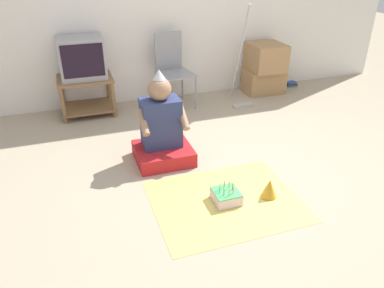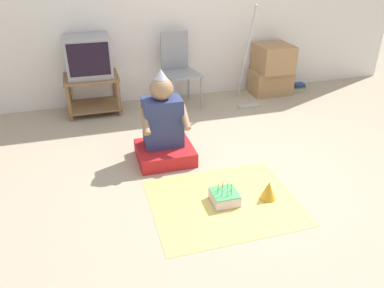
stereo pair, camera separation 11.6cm
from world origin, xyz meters
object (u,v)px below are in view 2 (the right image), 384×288
object	(u,v)px
birthday_cake	(225,197)
party_hat_blue	(269,190)
folding_chair	(178,66)
dust_mop	(247,77)
person_seated	(164,131)
tv	(88,56)
book_pile	(298,87)
cardboard_box_stack	(272,69)

from	to	relation	value
birthday_cake	party_hat_blue	distance (m)	0.36
folding_chair	dust_mop	bearing A→B (deg)	-17.69
person_seated	birthday_cake	size ratio (longest dim) A/B	4.24
person_seated	dust_mop	bearing A→B (deg)	38.97
tv	party_hat_blue	world-z (taller)	tv
folding_chair	person_seated	size ratio (longest dim) A/B	1.02
tv	birthday_cake	size ratio (longest dim) A/B	2.45
dust_mop	birthday_cake	bearing A→B (deg)	-118.04
folding_chair	book_pile	bearing A→B (deg)	0.87
person_seated	tv	bearing A→B (deg)	112.77
cardboard_box_stack	person_seated	distance (m)	2.25
book_pile	party_hat_blue	distance (m)	2.75
book_pile	folding_chair	bearing A→B (deg)	-179.13
cardboard_box_stack	person_seated	xyz separation A→B (m)	(-1.81, -1.34, -0.05)
folding_chair	cardboard_box_stack	world-z (taller)	folding_chair
tv	birthday_cake	distance (m)	2.47
folding_chair	party_hat_blue	world-z (taller)	folding_chair
folding_chair	person_seated	bearing A→B (deg)	-110.22
tv	folding_chair	xyz separation A→B (m)	(1.07, -0.04, -0.19)
dust_mop	party_hat_blue	world-z (taller)	dust_mop
cardboard_box_stack	book_pile	world-z (taller)	cardboard_box_stack
cardboard_box_stack	dust_mop	size ratio (longest dim) A/B	0.54
cardboard_box_stack	birthday_cake	bearing A→B (deg)	-124.58
tv	book_pile	distance (m)	2.90
birthday_cake	folding_chair	bearing A→B (deg)	85.15
cardboard_box_stack	party_hat_blue	bearing A→B (deg)	-117.11
folding_chair	dust_mop	world-z (taller)	dust_mop
tv	birthday_cake	xyz separation A→B (m)	(0.88, -2.21, -0.64)
folding_chair	party_hat_blue	xyz separation A→B (m)	(0.17, -2.22, -0.42)
book_pile	person_seated	world-z (taller)	person_seated
folding_chair	party_hat_blue	size ratio (longest dim) A/B	5.66
dust_mop	folding_chair	bearing A→B (deg)	162.31
dust_mop	birthday_cake	distance (m)	2.18
cardboard_box_stack	person_seated	world-z (taller)	person_seated
book_pile	person_seated	size ratio (longest dim) A/B	0.22
cardboard_box_stack	book_pile	distance (m)	0.54
birthday_cake	party_hat_blue	xyz separation A→B (m)	(0.36, -0.05, 0.03)
tv	book_pile	size ratio (longest dim) A/B	2.58
folding_chair	dust_mop	distance (m)	0.88
dust_mop	birthday_cake	size ratio (longest dim) A/B	6.00
birthday_cake	party_hat_blue	world-z (taller)	same
person_seated	birthday_cake	bearing A→B (deg)	-69.80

